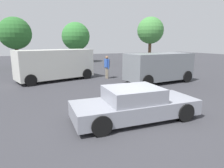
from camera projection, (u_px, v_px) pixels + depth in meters
name	position (u px, v px, depth m)	size (l,w,h in m)	color
ground_plane	(133.00, 118.00, 7.07)	(80.00, 80.00, 0.00)	#38383D
sedan_foreground	(135.00, 104.00, 6.90)	(4.55, 2.04, 1.18)	gray
dog	(154.00, 93.00, 9.61)	(0.50, 0.56, 0.44)	beige
van_white	(55.00, 64.00, 14.04)	(5.63, 3.28, 2.20)	silver
suv_dark	(159.00, 67.00, 13.29)	(4.78, 2.44, 1.99)	gray
pedestrian	(107.00, 65.00, 14.74)	(0.30, 0.56, 1.72)	gray
tree_back_left	(15.00, 33.00, 20.07)	(3.28, 3.28, 5.29)	brown
tree_back_center	(76.00, 36.00, 26.67)	(3.80, 3.80, 5.44)	brown
tree_back_right	(150.00, 31.00, 23.56)	(3.18, 3.18, 5.74)	brown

